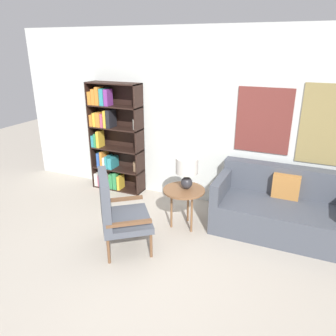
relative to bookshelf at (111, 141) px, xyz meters
The scene contains 7 objects.
ground_plane 2.49m from the bookshelf, 52.40° to the right, with size 14.00×14.00×0.00m, color #B2A899.
wall_back 1.56m from the bookshelf, ahead, with size 6.40×0.08×2.70m.
bookshelf is the anchor object (origin of this frame).
armchair 1.93m from the bookshelf, 56.02° to the right, with size 0.88×0.90×1.00m.
couch 2.99m from the bookshelf, ahead, with size 1.79×0.92×0.84m.
side_table 1.85m from the bookshelf, 24.74° to the right, with size 0.57×0.57×0.58m.
table_lamp 1.82m from the bookshelf, 23.35° to the right, with size 0.30×0.30×0.44m.
Camera 1 is at (1.67, -2.73, 2.44)m, focal length 35.00 mm.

